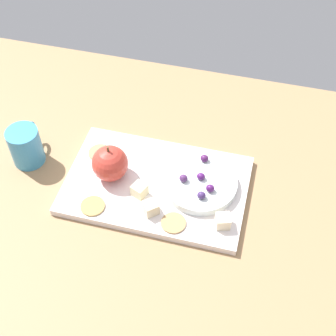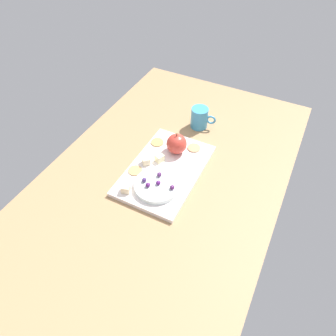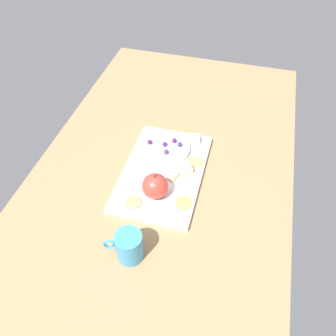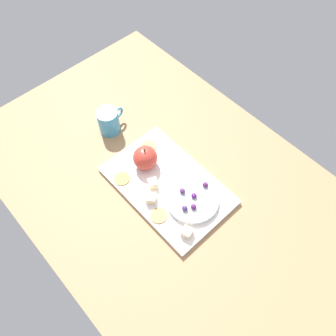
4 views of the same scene
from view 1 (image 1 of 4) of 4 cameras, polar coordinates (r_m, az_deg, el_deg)
name	(u,v)px [view 1 (image 1 of 4)]	position (r cm, az deg, el deg)	size (l,w,h in cm)	color
table	(177,194)	(103.29, 1.06, -3.11)	(137.28, 81.06, 3.19)	#9A764F
platter	(156,185)	(101.67, -1.40, -2.07)	(38.05, 24.36, 1.66)	silver
serving_dish	(200,183)	(99.99, 3.84, -1.84)	(15.50, 15.50, 1.81)	silver
apple_whole	(110,163)	(100.10, -6.93, 0.54)	(7.66, 7.66, 7.66)	#C1392D
apple_stem	(108,149)	(96.80, -7.18, 2.24)	(0.50, 0.50, 1.20)	brown
cheese_cube_0	(151,208)	(95.56, -2.09, -4.75)	(2.74, 2.74, 2.74)	beige
cheese_cube_1	(140,190)	(98.28, -3.42, -2.64)	(2.74, 2.74, 2.74)	beige
cheese_cube_2	(223,221)	(94.32, 6.55, -6.30)	(2.74, 2.74, 2.74)	beige
cracker_0	(100,153)	(107.29, -8.15, 1.82)	(4.97, 4.97, 0.40)	tan
cracker_1	(173,223)	(94.87, 0.65, -6.57)	(4.97, 4.97, 0.40)	tan
cracker_2	(93,206)	(98.35, -8.96, -4.50)	(4.97, 4.97, 0.40)	tan
grape_0	(201,195)	(96.00, 4.01, -3.26)	(1.74, 1.57, 1.59)	#40285F
grape_1	(210,188)	(97.21, 5.05, -2.42)	(1.74, 1.57, 1.59)	#4D195D
grape_2	(201,176)	(99.06, 3.94, -1.01)	(1.74, 1.57, 1.45)	#4C1960
grape_3	(183,178)	(98.48, 1.85, -1.23)	(1.74, 1.57, 1.61)	#51295D
grape_4	(204,158)	(102.28, 4.36, 1.16)	(1.74, 1.57, 1.50)	#4B1C51
cup	(26,145)	(108.72, -16.53, 2.61)	(6.98, 10.15, 8.83)	teal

